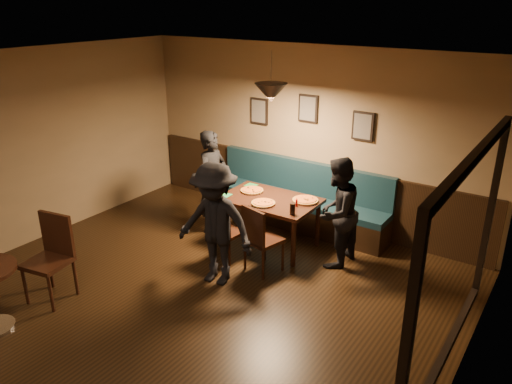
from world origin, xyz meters
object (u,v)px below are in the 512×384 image
chair_near_left (229,230)px  diner_right (337,213)px  chair_near_right (264,238)px  soda_glass (293,209)px  booth_bench (297,196)px  diner_front (215,224)px  cafe_chair_far (47,261)px  diner_left (213,182)px  dining_table (269,222)px  tabasco_bottle (297,202)px

chair_near_left → diner_right: diner_right is taller
chair_near_right → soda_glass: 0.54m
booth_bench → chair_near_left: booth_bench is taller
diner_front → cafe_chair_far: bearing=-140.9°
diner_left → diner_right: bearing=-89.6°
chair_near_left → chair_near_right: 0.58m
chair_near_right → cafe_chair_far: 2.67m
diner_right → chair_near_left: bearing=-57.7°
chair_near_right → diner_left: bearing=169.5°
booth_bench → dining_table: booth_bench is taller
diner_right → cafe_chair_far: 3.67m
chair_near_right → cafe_chair_far: (-1.74, -2.03, 0.05)m
chair_near_left → diner_left: diner_left is taller
diner_front → diner_right: bearing=43.2°
diner_right → soda_glass: (-0.49, -0.33, 0.05)m
tabasco_bottle → cafe_chair_far: cafe_chair_far is taller
chair_near_left → tabasco_bottle: tabasco_bottle is taller
dining_table → soda_glass: (0.55, -0.30, 0.45)m
soda_glass → cafe_chair_far: (-1.95, -2.39, -0.29)m
dining_table → diner_front: diner_front is taller
booth_bench → dining_table: bearing=-89.2°
booth_bench → chair_near_left: (-0.23, -1.47, -0.07)m
cafe_chair_far → tabasco_bottle: bearing=-135.9°
booth_bench → soda_glass: booth_bench is taller
diner_front → tabasco_bottle: bearing=61.1°
diner_left → diner_right: diner_left is taller
diner_right → soda_glass: diner_right is taller
dining_table → cafe_chair_far: bearing=-118.5°
dining_table → chair_near_left: bearing=-111.3°
tabasco_bottle → cafe_chair_far: size_ratio=0.12×
diner_front → tabasco_bottle: (0.48, 1.20, -0.00)m
chair_near_left → soda_glass: 0.96m
diner_right → dining_table: bearing=-84.2°
booth_bench → diner_right: size_ratio=1.98×
chair_near_left → soda_glass: size_ratio=5.43×
dining_table → diner_left: diner_left is taller
soda_glass → chair_near_right: bearing=-120.2°
soda_glass → cafe_chair_far: 3.10m
diner_left → diner_right: (2.03, 0.09, -0.04)m
chair_near_right → diner_left: diner_left is taller
diner_left → chair_near_left: bearing=-131.3°
tabasco_bottle → dining_table: bearing=175.6°
diner_front → diner_left: bearing=122.5°
diner_left → tabasco_bottle: bearing=-91.4°
chair_near_left → diner_left: size_ratio=0.53×
chair_near_left → tabasco_bottle: (0.71, 0.63, 0.37)m
chair_near_left → cafe_chair_far: bearing=-114.0°
dining_table → chair_near_left: (-0.25, -0.66, 0.06)m
cafe_chair_far → diner_front: bearing=-144.4°
booth_bench → tabasco_bottle: booth_bench is taller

